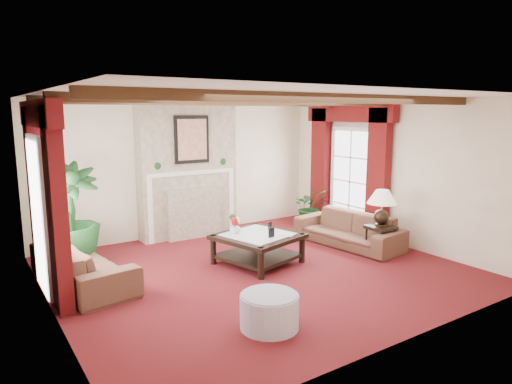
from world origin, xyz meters
TOP-DOWN VIEW (x-y plane):
  - floor at (0.00, 0.00)m, footprint 6.00×6.00m
  - ceiling at (0.00, 0.00)m, footprint 6.00×6.00m
  - back_wall at (0.00, 2.75)m, footprint 6.00×0.02m
  - left_wall at (-3.00, 0.00)m, footprint 0.02×5.50m
  - right_wall at (3.00, 0.00)m, footprint 0.02×5.50m
  - ceiling_beams at (0.00, 0.00)m, footprint 6.00×3.00m
  - fireplace at (0.00, 2.55)m, footprint 2.00×0.52m
  - french_door_left at (-2.97, 1.00)m, footprint 0.10×1.10m
  - french_door_right at (2.97, 1.00)m, footprint 0.10×1.10m
  - curtains_left at (-2.86, 1.00)m, footprint 0.20×2.40m
  - curtains_right at (2.86, 1.00)m, footprint 0.20×2.40m
  - sofa_left at (-2.44, 0.96)m, footprint 2.32×1.20m
  - sofa_right at (2.18, 0.25)m, footprint 2.22×1.10m
  - potted_palm at (-2.43, 1.80)m, footprint 1.15×1.80m
  - small_plant at (2.59, 1.83)m, footprint 1.31×1.33m
  - coffee_table at (0.19, 0.31)m, footprint 1.46×1.46m
  - side_table at (2.28, -0.45)m, footprint 0.49×0.49m
  - ottoman at (-0.98, -1.68)m, footprint 0.68×0.68m
  - table_lamp at (2.28, -0.45)m, footprint 0.52×0.52m
  - flower_vase at (-0.09, 0.56)m, footprint 0.28×0.28m
  - book at (0.46, -0.01)m, footprint 0.22×0.17m
  - photo_frame_a at (0.26, 0.02)m, footprint 0.13×0.05m
  - photo_frame_b at (0.54, 0.47)m, footprint 0.10×0.06m

SIDE VIEW (x-z plane):
  - floor at x=0.00m, z-range 0.00..0.00m
  - ottoman at x=-0.98m, z-range 0.00..0.40m
  - coffee_table at x=0.19m, z-range 0.00..0.49m
  - side_table at x=2.28m, z-range 0.00..0.50m
  - small_plant at x=2.59m, z-range 0.00..0.64m
  - sofa_right at x=2.18m, z-range 0.00..0.81m
  - sofa_left at x=-2.44m, z-range 0.00..0.84m
  - potted_palm at x=-2.43m, z-range 0.00..0.95m
  - photo_frame_b at x=0.54m, z-range 0.49..0.62m
  - photo_frame_a at x=0.26m, z-range 0.49..0.65m
  - flower_vase at x=-0.09m, z-range 0.49..0.67m
  - book at x=0.46m, z-range 0.49..0.77m
  - table_lamp at x=2.28m, z-range 0.50..1.16m
  - back_wall at x=0.00m, z-range 0.00..2.70m
  - left_wall at x=-3.00m, z-range 0.00..2.70m
  - right_wall at x=3.00m, z-range 0.00..2.70m
  - french_door_left at x=-2.97m, z-range 1.05..3.21m
  - french_door_right at x=2.97m, z-range 1.05..3.21m
  - curtains_left at x=-2.86m, z-range 1.28..3.83m
  - curtains_right at x=2.86m, z-range 1.28..3.83m
  - ceiling_beams at x=0.00m, z-range 2.58..2.70m
  - ceiling at x=0.00m, z-range 2.70..2.70m
  - fireplace at x=0.00m, z-range 1.35..4.05m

